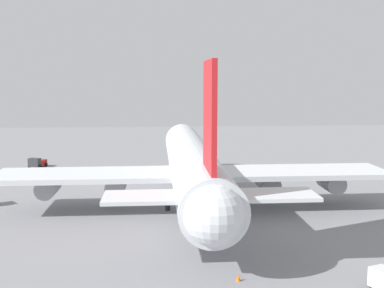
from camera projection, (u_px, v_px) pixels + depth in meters
ground_plane at (192, 205)px, 67.81m from camera, size 234.29×234.29×0.00m
cargo_airplane at (192, 164)px, 66.91m from camera, size 58.57×53.83×19.72m
catering_truck at (37, 163)px, 96.69m from camera, size 4.32×3.49×2.10m
safety_cone_nose at (180, 169)px, 93.78m from camera, size 0.49×0.49×0.70m
safety_cone_tail at (238, 278)px, 41.88m from camera, size 0.43×0.43×0.62m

